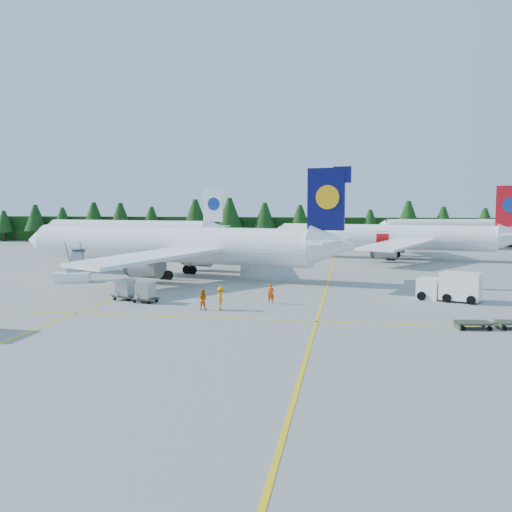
% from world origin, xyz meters
% --- Properties ---
extents(ground, '(320.00, 320.00, 0.00)m').
position_xyz_m(ground, '(0.00, 0.00, 0.00)').
color(ground, gray).
rests_on(ground, ground).
extents(taxi_stripe_a, '(0.25, 120.00, 0.01)m').
position_xyz_m(taxi_stripe_a, '(-14.00, 20.00, 0.01)').
color(taxi_stripe_a, yellow).
rests_on(taxi_stripe_a, ground).
extents(taxi_stripe_b, '(0.25, 120.00, 0.01)m').
position_xyz_m(taxi_stripe_b, '(6.00, 20.00, 0.01)').
color(taxi_stripe_b, yellow).
rests_on(taxi_stripe_b, ground).
extents(taxi_stripe_cross, '(80.00, 0.25, 0.01)m').
position_xyz_m(taxi_stripe_cross, '(0.00, -6.00, 0.01)').
color(taxi_stripe_cross, yellow).
rests_on(taxi_stripe_cross, ground).
extents(treeline_hedge, '(220.00, 4.00, 6.00)m').
position_xyz_m(treeline_hedge, '(0.00, 82.00, 3.00)').
color(treeline_hedge, black).
rests_on(treeline_hedge, ground).
extents(airliner_navy, '(44.36, 36.10, 13.08)m').
position_xyz_m(airliner_navy, '(-15.14, 19.19, 3.93)').
color(airliner_navy, white).
rests_on(airliner_navy, ground).
extents(airliner_red, '(40.54, 33.05, 11.90)m').
position_xyz_m(airliner_red, '(13.37, 46.90, 3.58)').
color(airliner_red, white).
rests_on(airliner_red, ground).
extents(airliner_far_left, '(41.32, 10.25, 12.08)m').
position_xyz_m(airliner_far_left, '(-37.66, 60.61, 3.79)').
color(airliner_far_left, white).
rests_on(airliner_far_left, ground).
extents(airliner_far_right, '(42.73, 12.06, 12.55)m').
position_xyz_m(airliner_far_right, '(32.36, 71.76, 3.94)').
color(airliner_far_right, white).
rests_on(airliner_far_right, ground).
extents(airstairs, '(4.41, 5.99, 3.64)m').
position_xyz_m(airstairs, '(-23.69, 12.39, 0.79)').
color(airstairs, white).
rests_on(airstairs, ground).
extents(service_truck, '(6.02, 4.03, 2.74)m').
position_xyz_m(service_truck, '(17.71, 5.58, 1.35)').
color(service_truck, white).
rests_on(service_truck, ground).
extents(uld_pair, '(4.71, 3.04, 1.55)m').
position_xyz_m(uld_pair, '(-11.32, 0.55, 1.05)').
color(uld_pair, '#2F3627').
rests_on(uld_pair, ground).
extents(crew_a, '(0.73, 0.54, 1.81)m').
position_xyz_m(crew_a, '(1.39, 1.40, 0.90)').
color(crew_a, '#F94405').
rests_on(crew_a, ground).
extents(crew_b, '(0.92, 0.74, 1.79)m').
position_xyz_m(crew_b, '(-4.01, -2.61, 0.90)').
color(crew_b, '#DF6404').
rests_on(crew_b, ground).
extents(crew_c, '(0.71, 0.92, 2.01)m').
position_xyz_m(crew_c, '(-2.45, -2.30, 1.01)').
color(crew_c, orange).
rests_on(crew_c, ground).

